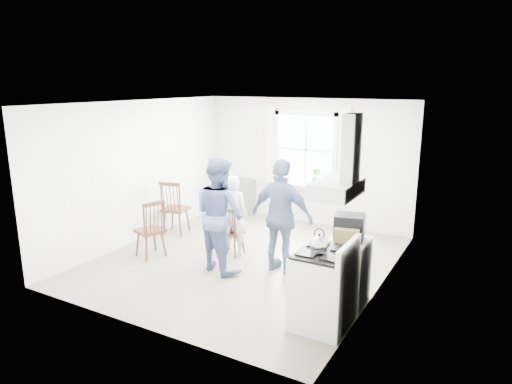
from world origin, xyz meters
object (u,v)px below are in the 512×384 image
(low_cabinet, at_px, (347,272))
(windsor_chair_a, at_px, (172,202))
(person_mid, at_px, (219,214))
(gas_stove, at_px, (324,288))
(person_right, at_px, (282,216))
(person_left, at_px, (233,216))
(windsor_chair_c, at_px, (153,223))
(stereo_stack, at_px, (349,227))
(windsor_chair_b, at_px, (229,227))

(low_cabinet, relative_size, windsor_chair_a, 0.84)
(windsor_chair_a, distance_m, person_mid, 1.99)
(gas_stove, distance_m, person_right, 1.76)
(gas_stove, xyz_separation_m, person_left, (-2.21, 1.44, 0.22))
(person_right, bearing_deg, person_mid, 28.42)
(gas_stove, xyz_separation_m, person_mid, (-2.06, 0.82, 0.42))
(windsor_chair_c, bearing_deg, low_cabinet, 0.79)
(stereo_stack, height_order, windsor_chair_b, stereo_stack)
(gas_stove, height_order, windsor_chair_b, gas_stove)
(windsor_chair_c, bearing_deg, windsor_chair_b, 33.40)
(person_mid, bearing_deg, person_right, -136.66)
(low_cabinet, distance_m, person_right, 1.43)
(windsor_chair_b, xyz_separation_m, windsor_chair_c, (-1.06, -0.70, 0.09))
(stereo_stack, bearing_deg, person_left, 162.39)
(windsor_chair_c, relative_size, person_left, 0.72)
(stereo_stack, height_order, windsor_chair_c, stereo_stack)
(windsor_chair_b, distance_m, windsor_chair_c, 1.28)
(person_mid, bearing_deg, person_left, -58.17)
(gas_stove, height_order, person_mid, person_mid)
(windsor_chair_b, bearing_deg, windsor_chair_a, 165.10)
(windsor_chair_b, relative_size, person_mid, 0.48)
(low_cabinet, height_order, stereo_stack, stereo_stack)
(person_mid, xyz_separation_m, person_right, (0.88, 0.41, -0.01))
(low_cabinet, xyz_separation_m, person_left, (-2.28, 0.74, 0.25))
(windsor_chair_a, distance_m, windsor_chair_c, 1.22)
(windsor_chair_a, xyz_separation_m, windsor_chair_b, (1.55, -0.41, -0.13))
(stereo_stack, distance_m, windsor_chair_c, 3.39)
(stereo_stack, relative_size, person_mid, 0.24)
(low_cabinet, xyz_separation_m, stereo_stack, (-0.01, 0.02, 0.62))
(windsor_chair_a, relative_size, person_mid, 0.59)
(gas_stove, height_order, person_left, person_left)
(windsor_chair_b, bearing_deg, gas_stove, -31.21)
(person_left, bearing_deg, windsor_chair_b, 51.38)
(gas_stove, distance_m, windsor_chair_a, 4.18)
(stereo_stack, height_order, person_right, person_right)
(windsor_chair_b, relative_size, person_right, 0.48)
(stereo_stack, bearing_deg, gas_stove, -94.56)
(gas_stove, relative_size, windsor_chair_b, 1.29)
(windsor_chair_a, xyz_separation_m, person_left, (1.58, -0.33, 0.05))
(stereo_stack, distance_m, windsor_chair_b, 2.44)
(person_left, bearing_deg, low_cabinet, 140.25)
(windsor_chair_a, relative_size, windsor_chair_b, 1.24)
(person_left, distance_m, person_mid, 0.67)
(windsor_chair_b, height_order, windsor_chair_c, windsor_chair_c)
(windsor_chair_b, xyz_separation_m, person_left, (0.03, 0.09, 0.17))
(low_cabinet, bearing_deg, windsor_chair_b, 164.15)
(gas_stove, relative_size, person_mid, 0.62)
(stereo_stack, bearing_deg, low_cabinet, -62.99)
(windsor_chair_a, relative_size, windsor_chair_c, 1.07)
(person_right, bearing_deg, gas_stove, 137.10)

